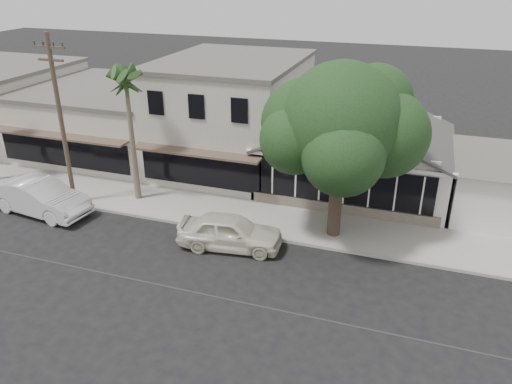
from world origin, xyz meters
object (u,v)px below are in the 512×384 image
(car_0, at_px, (230,232))
(shade_tree, at_px, (340,125))
(car_1, at_px, (40,197))
(utility_pole, at_px, (61,119))

(car_0, xyz_separation_m, shade_tree, (4.23, 2.77, 4.66))
(car_0, relative_size, car_1, 0.86)
(utility_pole, xyz_separation_m, car_0, (9.66, -1.48, -3.98))
(utility_pole, relative_size, shade_tree, 1.08)
(utility_pole, distance_m, shade_tree, 13.97)
(car_1, relative_size, shade_tree, 0.66)
(utility_pole, bearing_deg, shade_tree, 5.30)
(car_0, relative_size, shade_tree, 0.57)
(utility_pole, height_order, car_1, utility_pole)
(car_0, xyz_separation_m, car_1, (-10.60, 0.07, 0.10))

